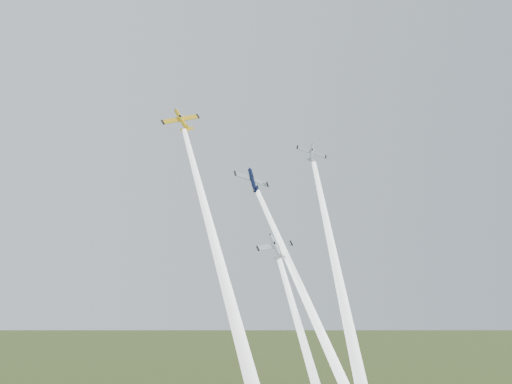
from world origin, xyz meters
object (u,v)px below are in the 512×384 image
plane_navy (252,180)px  plane_silver_right (312,153)px  plane_yellow (182,120)px  plane_silver_low (276,247)px

plane_navy → plane_silver_right: size_ratio=1.26×
plane_yellow → plane_silver_right: (26.00, -8.93, -6.64)m
plane_silver_right → plane_silver_low: size_ratio=0.93×
plane_navy → plane_silver_right: 13.97m
plane_yellow → plane_navy: 19.62m
plane_silver_right → plane_silver_low: plane_silver_right is taller
plane_yellow → plane_silver_right: plane_yellow is taller
plane_yellow → plane_silver_low: plane_yellow is taller
plane_silver_right → plane_silver_low: (-11.73, -7.39, -20.57)m
plane_yellow → plane_navy: bearing=-22.1°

